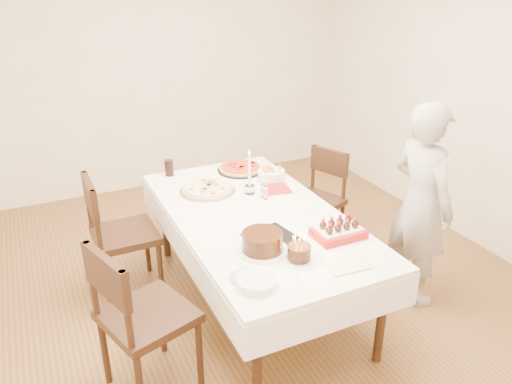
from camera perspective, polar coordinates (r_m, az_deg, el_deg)
name	(u,v)px	position (r m, az deg, el deg)	size (l,w,h in m)	color
floor	(252,293)	(4.07, -0.51, -11.46)	(5.00, 5.00, 0.00)	brown
wall_back	(156,70)	(5.77, -11.37, 13.55)	(4.50, 0.04, 2.70)	#F5E8CE
wall_right	(487,98)	(4.82, 24.85, 9.75)	(0.04, 5.00, 2.70)	#F5E8CE
dining_table	(256,258)	(3.80, 0.00, -7.60)	(1.14, 2.14, 0.75)	white
chair_right_savory	(314,202)	(4.50, 6.70, -1.15)	(0.47, 0.47, 0.92)	black
chair_left_savory	(125,235)	(3.98, -14.73, -4.74)	(0.51, 0.51, 1.00)	black
chair_left_dessert	(148,316)	(3.08, -12.24, -13.69)	(0.53, 0.53, 1.03)	black
person	(421,205)	(3.87, 18.32, -1.40)	(0.57, 0.37, 1.56)	#BBB4B0
pizza_white	(207,189)	(3.97, -5.57, 0.30)	(0.44, 0.44, 0.04)	beige
pizza_pepperoni	(240,168)	(4.38, -1.79, 2.73)	(0.40, 0.40, 0.04)	red
red_placemat	(277,189)	(4.01, 2.40, 0.30)	(0.21, 0.21, 0.01)	#B21E1E
pasta_bowl	(271,174)	(4.19, 1.75, 2.03)	(0.23, 0.23, 0.07)	white
taper_candle	(250,172)	(3.87, -0.74, 2.31)	(0.08, 0.08, 0.36)	white
shaker_pair	(265,193)	(3.82, 1.09, -0.10)	(0.09, 0.09, 0.10)	white
cola_glass	(169,168)	(4.32, -9.90, 2.73)	(0.07, 0.07, 0.14)	black
layer_cake	(262,242)	(3.13, 0.74, -5.73)	(0.33, 0.33, 0.13)	black
cake_board	(271,238)	(3.31, 1.74, -5.23)	(0.30, 0.30, 0.01)	black
birthday_cake	(299,247)	(3.05, 4.97, -6.30)	(0.14, 0.14, 0.15)	#371E0F
strawberry_box	(339,231)	(3.34, 9.41, -4.46)	(0.33, 0.22, 0.08)	#AD1319
box_lid	(347,265)	(3.07, 10.31, -8.25)	(0.27, 0.18, 0.02)	beige
plate_stack	(257,282)	(2.84, 0.07, -10.21)	(0.23, 0.23, 0.05)	white
china_plate	(246,277)	(2.91, -1.11, -9.71)	(0.20, 0.20, 0.01)	white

